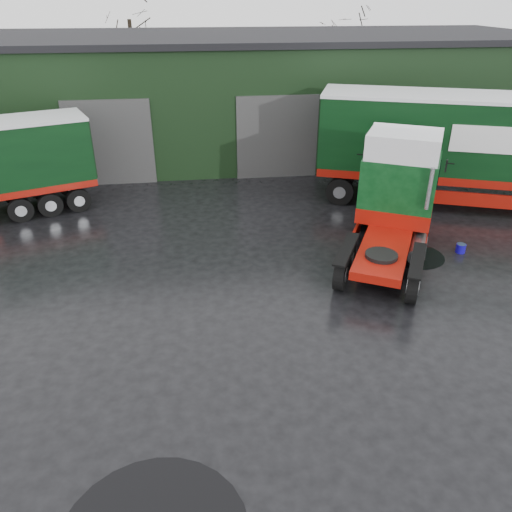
{
  "coord_description": "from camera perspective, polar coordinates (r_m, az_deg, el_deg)",
  "views": [
    {
      "loc": [
        -2.28,
        -10.03,
        8.25
      ],
      "look_at": [
        -0.62,
        2.28,
        1.7
      ],
      "focal_mm": 35.0,
      "sensor_mm": 36.0,
      "label": 1
    }
  ],
  "objects": [
    {
      "name": "tree_back_a",
      "position": [
        40.36,
        -13.97,
        22.08
      ],
      "size": [
        4.4,
        4.4,
        9.5
      ],
      "primitive_type": null,
      "color": "black",
      "rests_on": "ground"
    },
    {
      "name": "ground",
      "position": [
        13.19,
        4.08,
        -11.01
      ],
      "size": [
        100.0,
        100.0,
        0.0
      ],
      "primitive_type": "plane",
      "color": "black"
    },
    {
      "name": "warehouse",
      "position": [
        30.76,
        0.46,
        18.26
      ],
      "size": [
        32.4,
        12.4,
        6.3
      ],
      "color": "black",
      "rests_on": "ground"
    },
    {
      "name": "lorry_right",
      "position": [
        23.41,
        24.78,
        10.69
      ],
      "size": [
        17.83,
        9.21,
        4.7
      ],
      "primitive_type": null,
      "rotation": [
        0.0,
        0.0,
        -1.93
      ],
      "color": "silver",
      "rests_on": "ground"
    },
    {
      "name": "wash_bucket",
      "position": [
        19.33,
        22.35,
        0.83
      ],
      "size": [
        0.38,
        0.38,
        0.32
      ],
      "primitive_type": "cylinder",
      "rotation": [
        0.0,
        0.0,
        0.14
      ],
      "color": "#11079A",
      "rests_on": "ground"
    },
    {
      "name": "tree_back_b",
      "position": [
        42.12,
        10.02,
        21.28
      ],
      "size": [
        4.4,
        4.4,
        7.5
      ],
      "primitive_type": null,
      "color": "black",
      "rests_on": "ground"
    },
    {
      "name": "puddle_1",
      "position": [
        18.58,
        17.62,
        0.04
      ],
      "size": [
        2.09,
        2.09,
        0.01
      ],
      "primitive_type": "cylinder",
      "color": "black",
      "rests_on": "ground"
    },
    {
      "name": "hero_tractor",
      "position": [
        17.07,
        15.29,
        5.57
      ],
      "size": [
        5.65,
        7.23,
        4.15
      ],
      "primitive_type": null,
      "rotation": [
        0.0,
        0.0,
        -0.49
      ],
      "color": "#0C3B17",
      "rests_on": "ground"
    }
  ]
}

